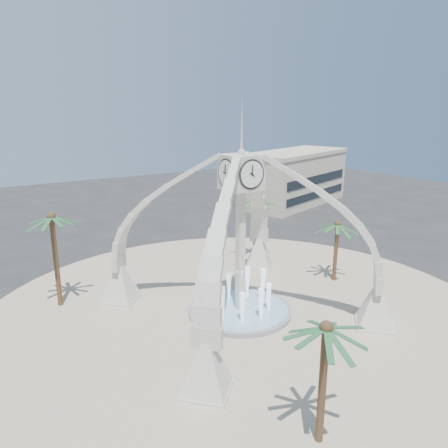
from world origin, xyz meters
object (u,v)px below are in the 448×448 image
clock_tower (241,233)px  palm_east (338,225)px  fountain (240,310)px  palm_south (326,330)px  palm_west (51,218)px  palm_north (256,201)px

clock_tower → palm_east: size_ratio=2.93×
fountain → palm_east: palm_east is taller
palm_south → palm_west: bearing=107.9°
palm_south → fountain: bearing=71.6°
palm_west → palm_north: bearing=1.2°
palm_north → clock_tower: bearing=-131.5°
palm_west → palm_north: palm_west is taller
palm_west → palm_south: size_ratio=1.20×
palm_south → clock_tower: bearing=71.6°
palm_east → palm_north: palm_north is taller
clock_tower → fountain: 6.20m
palm_west → palm_north: size_ratio=1.15×
palm_west → palm_south: 23.19m
palm_north → palm_south: size_ratio=1.05×
palm_west → palm_south: bearing=-72.1°
fountain → palm_west: palm_west is taller
clock_tower → palm_west: 14.55m
clock_tower → palm_north: 12.44m
clock_tower → palm_north: bearing=48.5°
clock_tower → palm_north: clock_tower is taller
palm_east → palm_south: 20.82m
palm_east → palm_west: size_ratio=0.75×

